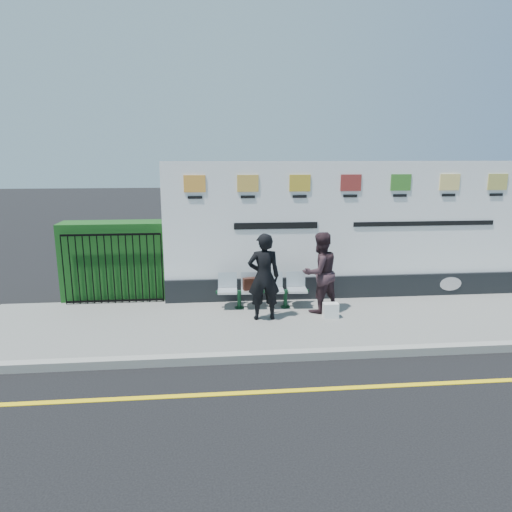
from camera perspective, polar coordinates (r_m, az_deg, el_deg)
The scene contains 12 objects.
ground at distance 7.08m, azimuth 15.97°, elevation -15.39°, with size 80.00×80.00×0.00m, color black.
pavement at distance 9.22m, azimuth 10.36°, elevation -7.95°, with size 14.00×3.00×0.12m, color slate.
kerb at distance 7.89m, azimuth 13.34°, elevation -11.64°, with size 14.00×0.18×0.14m, color gray.
yellow_line at distance 7.08m, azimuth 15.97°, elevation -15.36°, with size 14.00×0.10×0.01m, color yellow.
billboard at distance 10.24m, azimuth 11.33°, elevation 2.00°, with size 8.00×0.30×3.00m.
hedge at distance 10.57m, azimuth -16.97°, elevation -0.48°, with size 2.35×0.70×1.70m, color #164816.
railing at distance 10.16m, azimuth -17.43°, elevation -1.49°, with size 2.05×0.06×1.54m, color black, non-canonical shape.
bench at distance 9.56m, azimuth 0.80°, elevation -5.33°, with size 1.85×0.50×0.40m, color silver, non-canonical shape.
woman_left at distance 8.74m, azimuth 0.98°, elevation -2.61°, with size 0.62×0.41×1.70m, color black.
woman_right at distance 9.27m, azimuth 8.00°, elevation -2.03°, with size 0.80×0.62×1.64m, color #301F25.
handbag_brown at distance 9.46m, azimuth -0.66°, elevation -3.49°, with size 0.32×0.14×0.25m, color black.
carrier_bag_white at distance 9.13m, azimuth 9.31°, elevation -6.73°, with size 0.29×0.18×0.29m, color silver.
Camera 1 is at (-2.44, -5.79, 3.28)m, focal length 32.00 mm.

